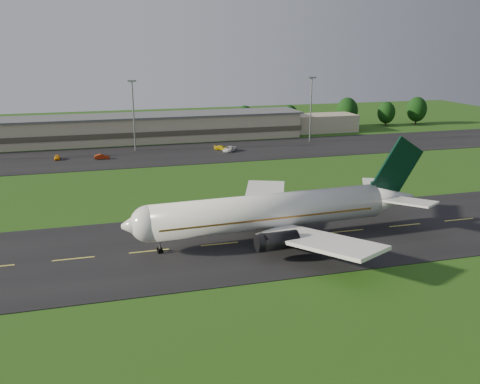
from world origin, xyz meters
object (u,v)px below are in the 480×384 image
object	(u,v)px
light_mast_centre	(133,107)
light_mast_east	(311,102)
service_vehicle_c	(230,149)
service_vehicle_d	(222,148)
airliner	(273,212)
service_vehicle_b	(102,157)
terminal	(135,129)
service_vehicle_a	(57,157)

from	to	relation	value
light_mast_centre	light_mast_east	bearing A→B (deg)	0.00
service_vehicle_c	service_vehicle_d	xyz separation A→B (m)	(-1.70, 2.81, -0.11)
airliner	light_mast_east	xyz separation A→B (m)	(40.12, 79.96, 8.08)
light_mast_centre	service_vehicle_b	world-z (taller)	light_mast_centre
light_mast_centre	service_vehicle_d	size ratio (longest dim) A/B	4.65
light_mast_centre	service_vehicle_b	distance (m)	18.31
terminal	light_mast_centre	distance (m)	18.45
service_vehicle_a	service_vehicle_b	distance (m)	12.02
light_mast_centre	service_vehicle_a	bearing A→B (deg)	-161.63
service_vehicle_c	service_vehicle_d	distance (m)	3.29
airliner	terminal	bearing A→B (deg)	95.11
service_vehicle_b	service_vehicle_d	xyz separation A→B (m)	(34.27, 3.65, -0.03)
airliner	service_vehicle_a	xyz separation A→B (m)	(-36.38, 72.82, -3.95)
airliner	service_vehicle_a	bearing A→B (deg)	113.68
light_mast_east	airliner	bearing A→B (deg)	-116.65
terminal	service_vehicle_c	bearing A→B (deg)	-45.42
service_vehicle_a	service_vehicle_b	size ratio (longest dim) A/B	0.89
airliner	service_vehicle_a	distance (m)	81.50
light_mast_centre	service_vehicle_a	world-z (taller)	light_mast_centre
airliner	service_vehicle_c	size ratio (longest dim) A/B	9.60
airliner	light_mast_centre	size ratio (longest dim) A/B	2.52
airliner	service_vehicle_b	distance (m)	74.47
light_mast_east	service_vehicle_c	xyz separation A→B (m)	(-28.82, -8.97, -11.90)
service_vehicle_a	service_vehicle_c	bearing A→B (deg)	-1.85
service_vehicle_a	light_mast_east	bearing A→B (deg)	5.68
light_mast_centre	service_vehicle_c	world-z (taller)	light_mast_centre
terminal	service_vehicle_c	xyz separation A→B (m)	(24.78, -25.15, -3.15)
service_vehicle_b	service_vehicle_c	distance (m)	35.98
service_vehicle_c	service_vehicle_d	size ratio (longest dim) A/B	1.22
airliner	service_vehicle_d	world-z (taller)	airliner
light_mast_centre	light_mast_east	xyz separation A→B (m)	(55.00, 0.00, 0.00)
light_mast_centre	light_mast_east	distance (m)	55.00
light_mast_east	service_vehicle_d	size ratio (longest dim) A/B	4.65
terminal	service_vehicle_a	xyz separation A→B (m)	(-22.91, -23.32, -3.28)
airliner	light_mast_east	bearing A→B (deg)	60.48
airliner	service_vehicle_a	size ratio (longest dim) A/B	14.38
service_vehicle_c	airliner	bearing A→B (deg)	-57.81
terminal	service_vehicle_c	world-z (taller)	terminal
airliner	terminal	xyz separation A→B (m)	(-13.47, 96.14, -0.67)
service_vehicle_d	service_vehicle_a	bearing A→B (deg)	122.82
terminal	service_vehicle_b	xyz separation A→B (m)	(-11.19, -25.99, -3.23)
airliner	service_vehicle_d	bearing A→B (deg)	79.71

